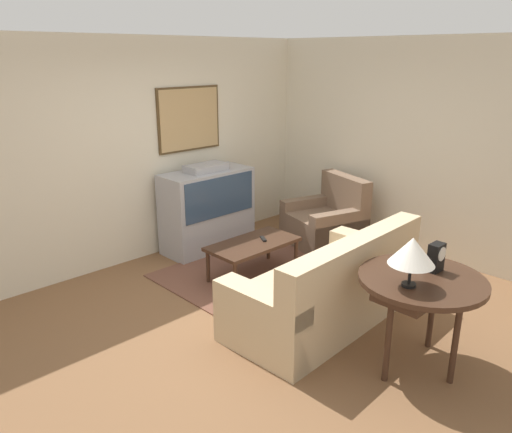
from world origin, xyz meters
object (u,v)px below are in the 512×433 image
armchair (326,223)px  console_table (422,286)px  tv (207,209)px  mantel_clock (436,257)px  coffee_table (253,246)px  table_lamp (412,252)px  couch (327,291)px

armchair → console_table: size_ratio=1.11×
tv → mantel_clock: size_ratio=5.09×
tv → console_table: bearing=-97.4°
armchair → coffee_table: armchair is taller
tv → mantel_clock: (-0.24, -3.28, 0.38)m
coffee_table → mantel_clock: (-0.05, -2.20, 0.54)m
table_lamp → couch: bearing=74.6°
armchair → coffee_table: size_ratio=1.04×
tv → mantel_clock: tv is taller
tv → table_lamp: size_ratio=3.06×
tv → coffee_table: (-0.19, -1.08, -0.16)m
armchair → table_lamp: 3.08m
armchair → console_table: armchair is taller
coffee_table → console_table: (-0.23, -2.20, 0.35)m
armchair → mantel_clock: 2.81m
tv → armchair: size_ratio=1.09×
couch → table_lamp: table_lamp is taller
couch → console_table: bearing=84.7°
couch → console_table: 1.05m
tv → console_table: size_ratio=1.21×
mantel_clock → armchair: bearing=56.7°
mantel_clock → couch: bearing=98.0°
armchair → tv: bearing=-111.5°
tv → armchair: 1.62m
couch → mantel_clock: 1.15m
armchair → mantel_clock: (-1.50, -2.29, 0.63)m
console_table → armchair: bearing=53.6°
console_table → mantel_clock: (0.18, -0.00, 0.19)m
coffee_table → table_lamp: (-0.45, -2.20, 0.71)m
couch → tv: bearing=-101.9°
tv → armchair: bearing=-38.3°
coffee_table → mantel_clock: size_ratio=4.49×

